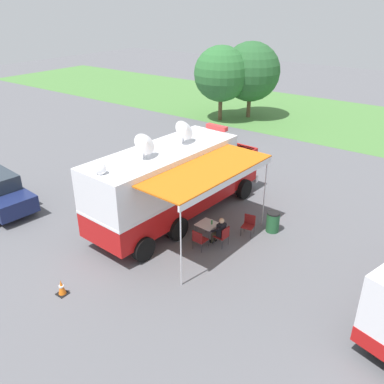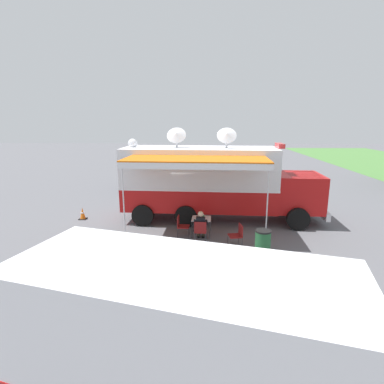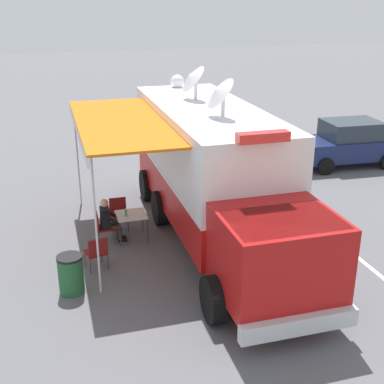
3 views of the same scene
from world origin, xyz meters
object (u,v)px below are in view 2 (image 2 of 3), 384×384
object	(u,v)px
command_truck	(215,180)
support_truck	(215,353)
traffic_cone	(83,214)
car_behind_truck	(150,175)
trash_bin	(263,242)
seated_responder	(201,225)
folding_chair_at_table	(200,230)
folding_chair_beside_table	(181,224)
folding_chair_spare_by_truck	(238,233)
folding_table	(201,220)
water_bottle	(204,217)

from	to	relation	value
command_truck	support_truck	bearing A→B (deg)	-2.60
command_truck	traffic_cone	size ratio (longest dim) A/B	16.58
support_truck	car_behind_truck	world-z (taller)	support_truck
trash_bin	support_truck	size ratio (longest dim) A/B	0.13
seated_responder	folding_chair_at_table	bearing A→B (deg)	-3.26
folding_chair_at_table	folding_chair_beside_table	world-z (taller)	same
traffic_cone	folding_chair_spare_by_truck	bearing A→B (deg)	66.37
folding_table	water_bottle	bearing A→B (deg)	29.03
folding_table	traffic_cone	distance (m)	6.17
folding_chair_beside_table	trash_bin	world-z (taller)	trash_bin
folding_chair_spare_by_truck	support_truck	distance (m)	7.49
folding_table	car_behind_truck	bearing A→B (deg)	-158.76
seated_responder	command_truck	bearing A→B (deg)	166.14
command_truck	traffic_cone	distance (m)	6.69
water_bottle	car_behind_truck	distance (m)	10.33
folding_table	support_truck	size ratio (longest dim) A/B	0.12
support_truck	water_bottle	bearing A→B (deg)	-179.47
seated_responder	trash_bin	xyz separation A→B (m)	(1.28, 2.25, -0.20)
folding_chair_spare_by_truck	seated_responder	distance (m)	1.54
water_bottle	car_behind_truck	world-z (taller)	car_behind_truck
folding_chair_beside_table	folding_chair_spare_by_truck	bearing A→B (deg)	66.18
water_bottle	folding_chair_beside_table	size ratio (longest dim) A/B	0.26
command_truck	folding_chair_spare_by_truck	distance (m)	3.69
command_truck	folding_chair_spare_by_truck	bearing A→B (deg)	12.68
folding_chair_spare_by_truck	support_truck	xyz separation A→B (m)	(7.34, -1.23, 0.87)
folding_chair_beside_table	traffic_cone	distance (m)	5.44
folding_chair_spare_by_truck	folding_chair_beside_table	bearing A→B (deg)	-113.82
traffic_cone	water_bottle	bearing A→B (deg)	70.09
command_truck	water_bottle	distance (m)	2.61
command_truck	trash_bin	bearing A→B (deg)	21.29
folding_table	traffic_cone	world-z (taller)	folding_table
folding_table	traffic_cone	xyz separation A→B (m)	(-1.99, -5.83, -0.39)
folding_chair_at_table	support_truck	distance (m)	7.76
seated_responder	folding_table	bearing A→B (deg)	177.06
car_behind_truck	folding_chair_beside_table	bearing A→B (deg)	16.34
command_truck	folding_chair_at_table	distance (m)	3.34
folding_chair_beside_table	car_behind_truck	bearing A→B (deg)	-163.66
folding_chair_at_table	folding_chair_spare_by_truck	size ratio (longest dim) A/B	1.00
water_bottle	folding_chair_at_table	bearing A→B (deg)	-11.35
folding_chair_spare_by_truck	water_bottle	bearing A→B (deg)	-127.92
car_behind_truck	water_bottle	bearing A→B (deg)	21.37
command_truck	trash_bin	size ratio (longest dim) A/B	10.56
folding_chair_spare_by_truck	support_truck	world-z (taller)	support_truck
folding_chair_at_table	trash_bin	distance (m)	2.51
command_truck	water_bottle	xyz separation A→B (m)	(2.30, -0.56, -1.11)
folding_table	folding_chair_spare_by_truck	world-z (taller)	folding_chair_spare_by_truck
folding_chair_at_table	folding_chair_spare_by_truck	bearing A→B (deg)	75.40
folding_table	trash_bin	size ratio (longest dim) A/B	0.93
trash_bin	support_truck	xyz separation A→B (m)	(6.62, -2.05, 0.93)
water_bottle	support_truck	distance (m)	8.37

